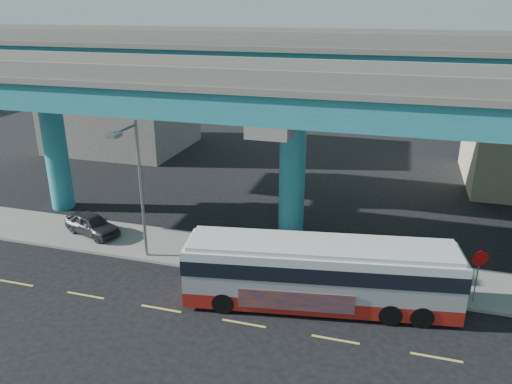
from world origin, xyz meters
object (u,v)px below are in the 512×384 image
(street_lamp, at_px, (134,174))
(stop_sign, at_px, (479,265))
(transit_bus, at_px, (321,272))
(parked_car, at_px, (92,224))

(street_lamp, bearing_deg, stop_sign, 2.50)
(transit_bus, xyz_separation_m, stop_sign, (6.86, 2.09, 0.31))
(parked_car, xyz_separation_m, street_lamp, (4.39, -2.07, 4.26))
(transit_bus, relative_size, parked_car, 3.10)
(street_lamp, bearing_deg, parked_car, 154.76)
(street_lamp, bearing_deg, transit_bus, -7.79)
(street_lamp, height_order, stop_sign, street_lamp)
(parked_car, height_order, street_lamp, street_lamp)
(parked_car, distance_m, stop_sign, 21.23)
(transit_bus, bearing_deg, street_lamp, 162.93)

